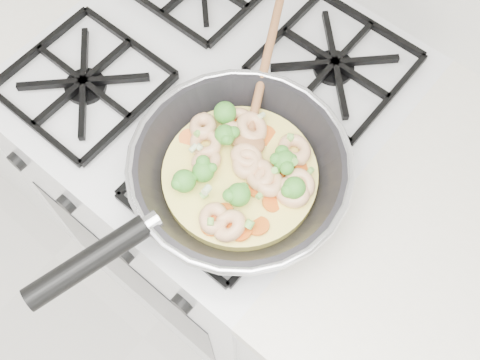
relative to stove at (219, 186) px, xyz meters
The scene contains 3 objects.
stove is the anchor object (origin of this frame).
counter_left 0.80m from the stove, behind, with size 1.00×0.60×0.90m.
skillet 0.54m from the stove, 37.31° to the right, with size 0.33×0.63×0.10m.
Camera 1 is at (0.40, 1.30, 1.70)m, focal length 42.06 mm.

